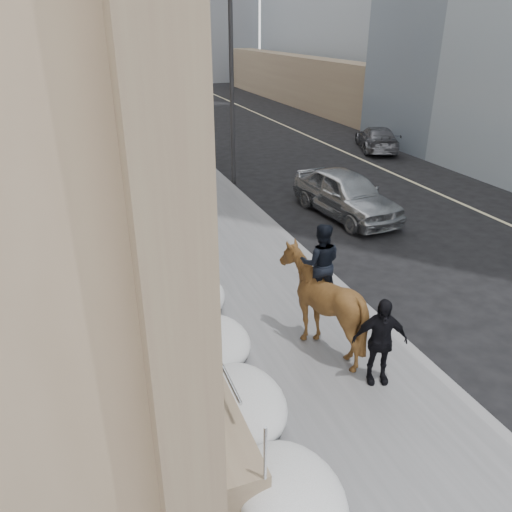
{
  "coord_description": "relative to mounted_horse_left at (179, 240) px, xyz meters",
  "views": [
    {
      "loc": [
        -3.57,
        -6.47,
        6.44
      ],
      "look_at": [
        -0.06,
        3.07,
        1.7
      ],
      "focal_mm": 35.0,
      "sensor_mm": 36.0,
      "label": 1
    }
  ],
  "objects": [
    {
      "name": "ground",
      "position": [
        1.32,
        -5.59,
        -1.27
      ],
      "size": [
        140.0,
        140.0,
        0.0
      ],
      "primitive_type": "plane",
      "color": "black",
      "rests_on": "ground"
    },
    {
      "name": "streetlight_far",
      "position": [
        4.06,
        28.41,
        3.31
      ],
      "size": [
        1.71,
        0.24,
        8.0
      ],
      "color": "#2D2D30",
      "rests_on": "ground"
    },
    {
      "name": "lane_line",
      "position": [
        11.82,
        4.41,
        -1.26
      ],
      "size": [
        0.15,
        70.0,
        0.01
      ],
      "primitive_type": "cube",
      "color": "#BFB78C",
      "rests_on": "ground"
    },
    {
      "name": "streetlight_mid",
      "position": [
        4.06,
        8.41,
        3.31
      ],
      "size": [
        1.71,
        0.24,
        8.0
      ],
      "color": "#2D2D30",
      "rests_on": "ground"
    },
    {
      "name": "pedestrian",
      "position": [
        2.64,
        -5.51,
        -0.25
      ],
      "size": [
        1.14,
        0.76,
        1.8
      ],
      "primitive_type": "imported",
      "rotation": [
        0.0,
        0.0,
        -0.33
      ],
      "color": "black",
      "rests_on": "sidewalk"
    },
    {
      "name": "curb",
      "position": [
        3.94,
        4.41,
        -1.21
      ],
      "size": [
        0.24,
        80.0,
        0.12
      ],
      "primitive_type": "cube",
      "color": "slate",
      "rests_on": "ground"
    },
    {
      "name": "car_silver",
      "position": [
        6.82,
        3.13,
        -0.43
      ],
      "size": [
        2.5,
        5.1,
        1.68
      ],
      "primitive_type": "imported",
      "rotation": [
        0.0,
        0.0,
        0.11
      ],
      "color": "#A8ABB0",
      "rests_on": "ground"
    },
    {
      "name": "snow_bank",
      "position": [
        -0.1,
        2.52,
        -0.8
      ],
      "size": [
        1.7,
        18.1,
        0.76
      ],
      "color": "silver",
      "rests_on": "sidewalk"
    },
    {
      "name": "traffic_signal",
      "position": [
        3.39,
        16.41,
        2.73
      ],
      "size": [
        4.1,
        0.22,
        6.0
      ],
      "color": "#2D2D30",
      "rests_on": "ground"
    },
    {
      "name": "mounted_horse_right",
      "position": [
        2.11,
        -4.07,
        0.02
      ],
      "size": [
        2.38,
        2.49,
        2.74
      ],
      "rotation": [
        0.0,
        0.0,
        2.74
      ],
      "color": "#482E14",
      "rests_on": "sidewalk"
    },
    {
      "name": "car_grey",
      "position": [
        13.69,
        11.8,
        -0.62
      ],
      "size": [
        3.32,
        4.84,
        1.3
      ],
      "primitive_type": "imported",
      "rotation": [
        0.0,
        0.0,
        2.77
      ],
      "color": "#5A5B61",
      "rests_on": "ground"
    },
    {
      "name": "mounted_horse_left",
      "position": [
        0.0,
        0.0,
        0.0
      ],
      "size": [
        2.06,
        2.86,
        2.76
      ],
      "rotation": [
        0.0,
        0.0,
        3.52
      ],
      "color": "#513718",
      "rests_on": "sidewalk"
    },
    {
      "name": "sidewalk",
      "position": [
        1.32,
        4.41,
        -1.21
      ],
      "size": [
        5.0,
        80.0,
        0.12
      ],
      "primitive_type": "cube",
      "color": "#555558",
      "rests_on": "ground"
    }
  ]
}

